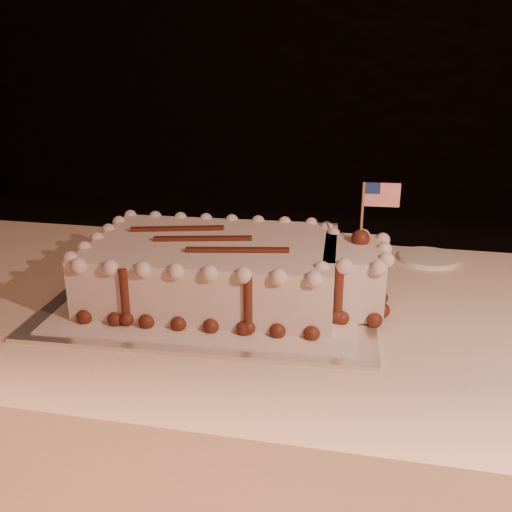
% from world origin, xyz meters
% --- Properties ---
extents(banquet_table, '(2.40, 0.80, 0.75)m').
position_xyz_m(banquet_table, '(0.00, 0.60, 0.38)').
color(banquet_table, beige).
rests_on(banquet_table, ground).
extents(cake_board, '(0.63, 0.49, 0.01)m').
position_xyz_m(cake_board, '(-0.09, 0.60, 0.75)').
color(cake_board, silver).
rests_on(cake_board, banquet_table).
extents(doily, '(0.56, 0.44, 0.00)m').
position_xyz_m(doily, '(-0.09, 0.60, 0.76)').
color(doily, silver).
rests_on(doily, cake_board).
extents(sheet_cake, '(0.58, 0.35, 0.23)m').
position_xyz_m(sheet_cake, '(-0.06, 0.60, 0.81)').
color(sheet_cake, silver).
rests_on(sheet_cake, doily).
extents(side_plate, '(0.13, 0.13, 0.01)m').
position_xyz_m(side_plate, '(0.33, 0.91, 0.76)').
color(side_plate, white).
rests_on(side_plate, banquet_table).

